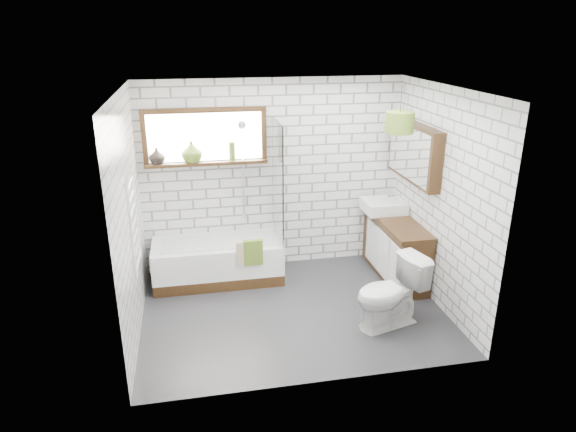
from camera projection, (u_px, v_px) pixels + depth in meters
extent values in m
cube|color=#27272B|center=(293.00, 310.00, 5.94)|extent=(3.40, 2.60, 0.01)
cube|color=white|center=(294.00, 89.00, 5.07)|extent=(3.40, 2.60, 0.01)
cube|color=white|center=(273.00, 176.00, 6.70)|extent=(3.40, 0.01, 2.50)
cube|color=white|center=(325.00, 259.00, 4.30)|extent=(3.40, 0.01, 2.50)
cube|color=white|center=(129.00, 219.00, 5.20)|extent=(0.01, 2.60, 2.50)
cube|color=white|center=(440.00, 199.00, 5.81)|extent=(0.01, 2.60, 2.50)
cube|color=black|center=(205.00, 137.00, 6.32)|extent=(1.52, 0.16, 0.68)
cube|color=white|center=(134.00, 223.00, 5.22)|extent=(0.06, 0.52, 1.00)
cube|color=black|center=(414.00, 152.00, 6.21)|extent=(0.16, 1.20, 0.70)
cylinder|color=silver|center=(243.00, 171.00, 6.56)|extent=(0.02, 0.02, 1.30)
cube|color=white|center=(218.00, 261.00, 6.57)|extent=(1.62, 0.71, 0.52)
cube|color=white|center=(278.00, 182.00, 6.36)|extent=(0.02, 0.72, 1.50)
cube|color=#4F6B20|center=(253.00, 252.00, 6.23)|extent=(0.23, 0.06, 0.32)
cube|color=tan|center=(246.00, 253.00, 6.22)|extent=(0.22, 0.06, 0.29)
cube|color=black|center=(395.00, 248.00, 6.63)|extent=(0.44, 1.36, 0.78)
cube|color=white|center=(384.00, 206.00, 6.77)|extent=(0.53, 0.46, 0.15)
cylinder|color=silver|center=(395.00, 201.00, 6.78)|extent=(0.04, 0.04, 0.17)
imported|color=white|center=(390.00, 293.00, 5.51)|extent=(0.63, 0.86, 0.79)
imported|color=#567022|center=(192.00, 153.00, 6.32)|extent=(0.28, 0.28, 0.27)
imported|color=black|center=(157.00, 157.00, 6.26)|extent=(0.26, 0.26, 0.20)
cylinder|color=#567022|center=(232.00, 153.00, 6.42)|extent=(0.09, 0.09, 0.24)
cylinder|color=#4F6B20|center=(399.00, 122.00, 5.59)|extent=(0.32, 0.32, 0.23)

